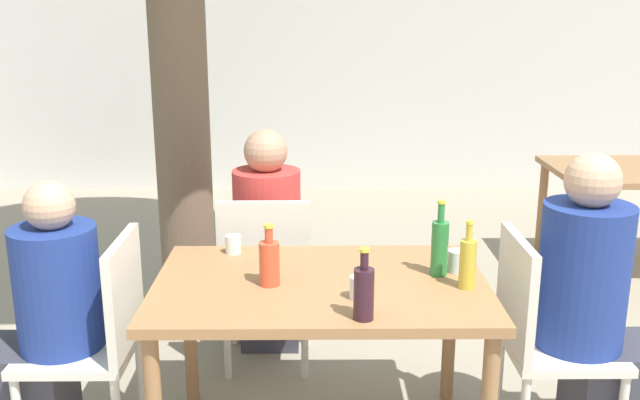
% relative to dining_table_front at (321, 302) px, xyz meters
% --- Properties ---
extents(cafe_building_wall, '(10.00, 0.08, 2.80)m').
position_rel_dining_table_front_xyz_m(cafe_building_wall, '(0.00, 4.44, 0.75)').
color(cafe_building_wall, beige).
rests_on(cafe_building_wall, ground_plane).
extents(dining_table_front, '(1.31, 0.86, 0.74)m').
position_rel_dining_table_front_xyz_m(dining_table_front, '(0.00, 0.00, 0.00)').
color(dining_table_front, '#996B42').
rests_on(dining_table_front, ground_plane).
extents(patio_chair_0, '(0.44, 0.44, 0.91)m').
position_rel_dining_table_front_xyz_m(patio_chair_0, '(-0.89, 0.00, -0.13)').
color(patio_chair_0, beige).
rests_on(patio_chair_0, ground_plane).
extents(patio_chair_1, '(0.44, 0.44, 0.91)m').
position_rel_dining_table_front_xyz_m(patio_chair_1, '(0.89, 0.00, -0.13)').
color(patio_chair_1, beige).
rests_on(patio_chair_1, ground_plane).
extents(patio_chair_2, '(0.44, 0.44, 0.91)m').
position_rel_dining_table_front_xyz_m(patio_chair_2, '(-0.26, 0.66, -0.13)').
color(patio_chair_2, beige).
rests_on(patio_chair_2, ground_plane).
extents(person_seated_0, '(0.57, 0.33, 1.15)m').
position_rel_dining_table_front_xyz_m(person_seated_0, '(-1.13, -0.00, -0.14)').
color(person_seated_0, '#383842').
rests_on(person_seated_0, ground_plane).
extents(person_seated_1, '(0.57, 0.35, 1.25)m').
position_rel_dining_table_front_xyz_m(person_seated_1, '(1.12, -0.00, -0.09)').
color(person_seated_1, '#383842').
rests_on(person_seated_1, ground_plane).
extents(person_seated_2, '(0.34, 0.57, 1.20)m').
position_rel_dining_table_front_xyz_m(person_seated_2, '(-0.26, 0.90, -0.11)').
color(person_seated_2, '#383842').
rests_on(person_seated_2, ground_plane).
extents(oil_cruet_0, '(0.06, 0.06, 0.27)m').
position_rel_dining_table_front_xyz_m(oil_cruet_0, '(0.56, -0.07, 0.19)').
color(oil_cruet_0, gold).
rests_on(oil_cruet_0, dining_table_front).
extents(soda_bottle_1, '(0.08, 0.08, 0.24)m').
position_rel_dining_table_front_xyz_m(soda_bottle_1, '(-0.20, -0.03, 0.18)').
color(soda_bottle_1, '#DB4C2D').
rests_on(soda_bottle_1, dining_table_front).
extents(wine_bottle_2, '(0.07, 0.07, 0.26)m').
position_rel_dining_table_front_xyz_m(wine_bottle_2, '(0.15, -0.35, 0.19)').
color(wine_bottle_2, '#331923').
rests_on(wine_bottle_2, dining_table_front).
extents(green_bottle_3, '(0.07, 0.07, 0.31)m').
position_rel_dining_table_front_xyz_m(green_bottle_3, '(0.48, 0.07, 0.21)').
color(green_bottle_3, '#287A38').
rests_on(green_bottle_3, dining_table_front).
extents(drinking_glass_0, '(0.07, 0.07, 0.09)m').
position_rel_dining_table_front_xyz_m(drinking_glass_0, '(0.14, -0.17, 0.13)').
color(drinking_glass_0, white).
rests_on(drinking_glass_0, dining_table_front).
extents(drinking_glass_1, '(0.07, 0.07, 0.08)m').
position_rel_dining_table_front_xyz_m(drinking_glass_1, '(-0.38, 0.33, 0.13)').
color(drinking_glass_1, silver).
rests_on(drinking_glass_1, dining_table_front).
extents(drinking_glass_2, '(0.08, 0.08, 0.09)m').
position_rel_dining_table_front_xyz_m(drinking_glass_2, '(0.56, 0.10, 0.13)').
color(drinking_glass_2, white).
rests_on(drinking_glass_2, dining_table_front).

